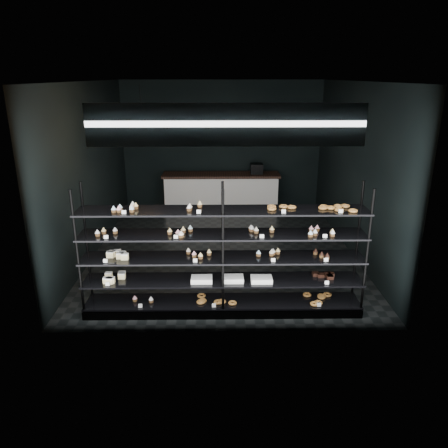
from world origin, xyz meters
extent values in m
cube|color=black|center=(0.00, 0.00, 0.01)|extent=(5.00, 6.00, 0.01)
cube|color=black|center=(0.00, 0.00, 3.20)|extent=(5.00, 6.00, 0.01)
cube|color=black|center=(0.00, 3.00, 1.60)|extent=(5.00, 0.01, 3.20)
cube|color=black|center=(0.00, -3.00, 1.60)|extent=(5.00, 0.01, 3.20)
cube|color=black|center=(-2.50, 0.00, 1.60)|extent=(0.01, 6.00, 3.20)
cube|color=black|center=(2.50, 0.00, 1.60)|extent=(0.01, 6.00, 3.20)
cube|color=black|center=(-0.03, -2.45, 0.06)|extent=(4.00, 0.50, 0.12)
cylinder|color=black|center=(-2.00, -2.67, 0.99)|extent=(0.04, 0.04, 1.85)
cylinder|color=black|center=(-2.00, -2.23, 0.99)|extent=(0.04, 0.04, 1.85)
cylinder|color=black|center=(-0.03, -2.67, 0.99)|extent=(0.04, 0.04, 1.85)
cylinder|color=black|center=(-0.03, -2.23, 0.99)|extent=(0.04, 0.04, 1.85)
cylinder|color=black|center=(1.94, -2.67, 0.99)|extent=(0.04, 0.04, 1.85)
cylinder|color=black|center=(1.94, -2.23, 0.99)|extent=(0.04, 0.04, 1.85)
cube|color=black|center=(-0.03, -2.45, 0.15)|extent=(4.00, 0.50, 0.03)
cube|color=black|center=(-0.03, -2.45, 0.50)|extent=(4.00, 0.50, 0.02)
cube|color=black|center=(-0.03, -2.45, 0.85)|extent=(4.00, 0.50, 0.02)
cube|color=black|center=(-0.03, -2.45, 1.20)|extent=(4.00, 0.50, 0.02)
cube|color=black|center=(-0.03, -2.45, 1.55)|extent=(4.00, 0.50, 0.02)
cube|color=white|center=(-1.37, -2.63, 1.59)|extent=(0.06, 0.04, 0.06)
cube|color=white|center=(-0.34, -2.63, 1.59)|extent=(0.06, 0.04, 0.06)
cube|color=white|center=(0.79, -2.63, 1.59)|extent=(0.05, 0.04, 0.06)
cube|color=white|center=(1.54, -2.63, 1.59)|extent=(0.06, 0.04, 0.06)
cube|color=white|center=(-1.59, -2.63, 1.24)|extent=(0.06, 0.04, 0.06)
cube|color=white|center=(-0.66, -2.63, 1.24)|extent=(0.05, 0.04, 0.06)
cube|color=white|center=(0.53, -2.63, 1.24)|extent=(0.05, 0.04, 0.06)
cube|color=white|center=(1.30, -2.63, 1.24)|extent=(0.06, 0.04, 0.06)
cube|color=white|center=(-1.60, -2.63, 0.89)|extent=(0.06, 0.04, 0.06)
cube|color=white|center=(-0.37, -2.63, 0.89)|extent=(0.06, 0.04, 0.06)
cube|color=white|center=(0.61, -2.63, 0.89)|extent=(0.05, 0.04, 0.06)
cube|color=white|center=(1.41, -2.63, 0.89)|extent=(0.06, 0.04, 0.06)
cube|color=white|center=(-1.62, -2.63, 0.54)|extent=(0.06, 0.04, 0.06)
cube|color=white|center=(1.44, -2.63, 0.54)|extent=(0.06, 0.04, 0.06)
cube|color=white|center=(-1.18, -2.63, 0.19)|extent=(0.06, 0.04, 0.06)
cube|color=white|center=(-0.12, -2.63, 0.19)|extent=(0.06, 0.04, 0.06)
cube|color=white|center=(1.34, -2.63, 0.19)|extent=(0.06, 0.04, 0.06)
cube|color=#0D0C3F|center=(0.00, -2.92, 2.75)|extent=(3.20, 0.04, 0.45)
cube|color=white|center=(0.00, -2.94, 2.75)|extent=(3.30, 0.02, 0.50)
cylinder|color=black|center=(-1.28, -1.20, 2.90)|extent=(0.01, 0.01, 0.56)
sphere|color=#FFA559|center=(-1.28, -1.20, 2.45)|extent=(0.34, 0.34, 0.34)
cube|color=silver|center=(-0.02, 2.50, 0.46)|extent=(2.79, 0.60, 0.92)
cube|color=black|center=(-0.02, 2.50, 0.95)|extent=(2.90, 0.65, 0.06)
cube|color=black|center=(0.85, 2.50, 1.10)|extent=(0.30, 0.30, 0.25)
camera|label=1|loc=(-0.09, -8.14, 3.31)|focal=35.00mm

